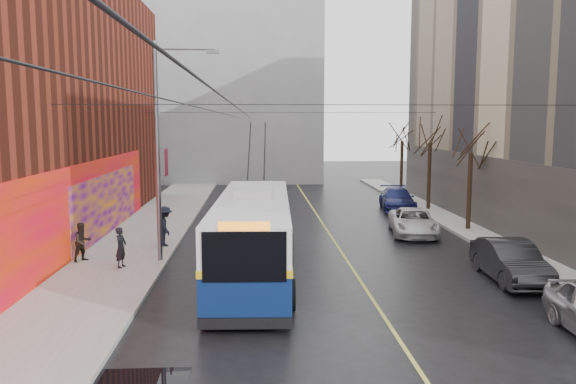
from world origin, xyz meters
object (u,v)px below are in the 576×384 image
trolleybus (253,234)px  parked_car_b (510,261)px  following_car (242,218)px  pedestrian_b (82,242)px  pedestrian_c (165,226)px  pedestrian_a (121,247)px  tree_far (402,131)px  tree_mid (431,131)px  parked_car_c (413,222)px  parked_car_d (397,199)px  tree_near (472,138)px  streetlight_pole (161,146)px

trolleybus → parked_car_b: (9.43, -1.25, -0.87)m
following_car → pedestrian_b: 9.45m
trolleybus → pedestrian_c: bearing=132.7°
trolleybus → pedestrian_b: trolleybus is taller
parked_car_b → pedestrian_a: 14.79m
tree_far → tree_mid: bearing=-90.0°
following_car → tree_mid: bearing=18.9°
pedestrian_c → tree_far: bearing=-60.7°
trolleybus → pedestrian_a: size_ratio=7.75×
following_car → pedestrian_b: bearing=-139.4°
pedestrian_b → parked_car_c: bearing=-27.4°
pedestrian_b → pedestrian_c: 3.96m
parked_car_b → parked_car_d: bearing=93.1°
parked_car_b → following_car: 14.48m
following_car → pedestrian_c: pedestrian_c is taller
following_car → pedestrian_c: size_ratio=2.20×
tree_near → tree_far: 14.00m
tree_mid → streetlight_pole: bearing=-139.3°
streetlight_pole → parked_car_c: size_ratio=1.86×
tree_mid → tree_far: size_ratio=1.02×
parked_car_b → parked_car_d: size_ratio=0.90×
streetlight_pole → tree_near: streetlight_pole is taller
tree_mid → parked_car_c: tree_mid is taller
trolleybus → pedestrian_b: size_ratio=7.79×
parked_car_c → following_car: bearing=177.3°
trolleybus → parked_car_c: 11.07m
following_car → pedestrian_b: (-6.32, -7.01, 0.25)m
tree_near → parked_car_b: 10.44m
tree_near → trolleybus: size_ratio=0.52×
tree_mid → pedestrian_a: tree_mid is taller
parked_car_c → pedestrian_a: bearing=-146.2°
parked_car_b → pedestrian_b: size_ratio=2.85×
tree_near → following_car: bearing=175.2°
tree_near → trolleybus: 14.39m
following_car → pedestrian_b: size_ratio=2.55×
tree_far → pedestrian_c: bearing=-131.8°
streetlight_pole → parked_car_b: streetlight_pole is taller
trolleybus → pedestrian_a: bearing=171.5°
streetlight_pole → trolleybus: 5.34m
tree_near → pedestrian_b: (-18.44, -5.99, -4.03)m
trolleybus → following_car: trolleybus is taller
parked_car_c → pedestrian_c: 12.58m
parked_car_b → pedestrian_b: bearing=171.6°
tree_far → trolleybus: bearing=-117.4°
streetlight_pole → parked_car_c: 13.70m
tree_mid → tree_far: (0.00, 7.00, -0.11)m
tree_far → parked_car_c: (-3.20, -14.73, -4.47)m
pedestrian_a → streetlight_pole: bearing=-38.9°
streetlight_pole → pedestrian_a: (-1.48, -1.11, -3.90)m
parked_car_b → parked_car_c: parked_car_b is taller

